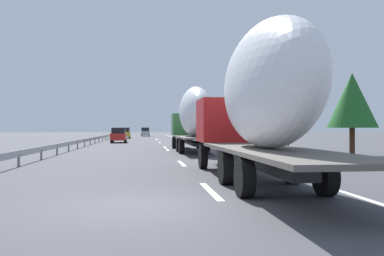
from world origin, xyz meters
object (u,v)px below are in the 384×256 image
(car_red_compact, at_px, (119,135))
(car_yellow_coupe, at_px, (125,133))
(truck_trailing, at_px, (258,99))
(road_sign, at_px, (198,124))
(car_silver_hatch, at_px, (146,132))
(car_white_van, at_px, (144,131))
(truck_lead, at_px, (193,116))

(car_red_compact, distance_m, car_yellow_coupe, 21.29)
(truck_trailing, height_order, car_red_compact, truck_trailing)
(truck_trailing, bearing_deg, road_sign, -4.70)
(truck_trailing, xyz_separation_m, road_sign, (37.73, -3.10, -0.41))
(car_red_compact, height_order, car_silver_hatch, car_silver_hatch)
(car_yellow_coupe, xyz_separation_m, road_sign, (-21.32, -10.30, 1.38))
(car_white_van, distance_m, car_silver_hatch, 14.87)
(truck_lead, height_order, road_sign, truck_lead)
(car_yellow_coupe, relative_size, road_sign, 1.26)
(car_silver_hatch, bearing_deg, car_white_van, 1.11)
(truck_lead, height_order, car_white_van, truck_lead)
(truck_trailing, relative_size, car_yellow_coupe, 3.20)
(car_yellow_coupe, distance_m, car_silver_hatch, 17.49)
(truck_lead, bearing_deg, road_sign, -8.68)
(truck_trailing, relative_size, road_sign, 4.04)
(truck_lead, bearing_deg, car_white_van, 2.98)
(car_silver_hatch, bearing_deg, truck_lead, -176.55)
(car_silver_hatch, height_order, road_sign, road_sign)
(truck_lead, height_order, car_yellow_coupe, truck_lead)
(truck_lead, distance_m, car_red_compact, 21.55)
(car_red_compact, xyz_separation_m, car_silver_hatch, (38.39, -3.39, 0.03))
(truck_lead, relative_size, truck_trailing, 0.99)
(car_silver_hatch, bearing_deg, car_red_compact, 174.95)
(truck_lead, distance_m, truck_trailing, 17.42)
(truck_trailing, xyz_separation_m, car_red_compact, (37.75, 6.93, -1.81))
(car_red_compact, relative_size, car_yellow_coupe, 1.03)
(truck_lead, bearing_deg, car_silver_hatch, 3.45)
(truck_lead, height_order, truck_trailing, truck_trailing)
(car_white_van, bearing_deg, car_red_compact, 176.66)
(road_sign, bearing_deg, car_yellow_coupe, 25.80)
(car_red_compact, bearing_deg, car_white_van, -3.34)
(car_red_compact, height_order, car_yellow_coupe, car_yellow_coupe)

